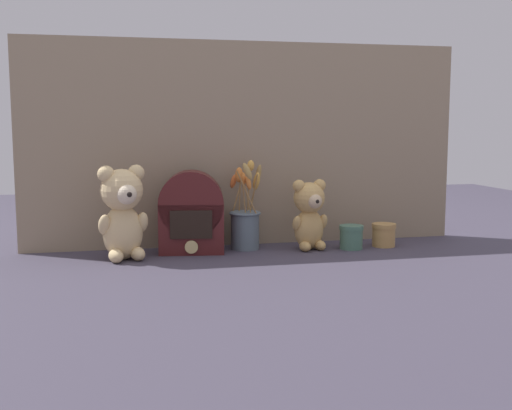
{
  "coord_description": "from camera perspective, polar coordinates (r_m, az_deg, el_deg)",
  "views": [
    {
      "loc": [
        -0.46,
        -1.99,
        0.42
      ],
      "look_at": [
        0.0,
        0.02,
        0.16
      ],
      "focal_mm": 45.0,
      "sensor_mm": 36.0,
      "label": 1
    }
  ],
  "objects": [
    {
      "name": "decorative_tin_short",
      "position": [
        2.18,
        8.42,
        -2.81
      ],
      "size": [
        0.08,
        0.08,
        0.08
      ],
      "color": "#47705B",
      "rests_on": "ground"
    },
    {
      "name": "teddy_bear_large",
      "position": [
        2.0,
        -11.77,
        -0.5
      ],
      "size": [
        0.16,
        0.15,
        0.29
      ],
      "color": "#DBBC84",
      "rests_on": "ground"
    },
    {
      "name": "decorative_tin_tall",
      "position": [
        2.24,
        11.29,
        -2.61
      ],
      "size": [
        0.08,
        0.08,
        0.08
      ],
      "color": "tan",
      "rests_on": "ground"
    },
    {
      "name": "backdrop_wall",
      "position": [
        2.21,
        -0.85,
        5.42
      ],
      "size": [
        1.51,
        0.02,
        0.69
      ],
      "color": "gray",
      "rests_on": "ground"
    },
    {
      "name": "ground_plane",
      "position": [
        2.09,
        0.12,
        -4.3
      ],
      "size": [
        4.0,
        4.0,
        0.0
      ],
      "primitive_type": "plane",
      "color": "#3D3847"
    },
    {
      "name": "teddy_bear_medium",
      "position": [
        2.13,
        4.78,
        -0.73
      ],
      "size": [
        0.13,
        0.12,
        0.23
      ],
      "color": "tan",
      "rests_on": "ground"
    },
    {
      "name": "vintage_radio",
      "position": [
        2.09,
        -5.76,
        -0.8
      ],
      "size": [
        0.22,
        0.14,
        0.27
      ],
      "color": "#4C1919",
      "rests_on": "ground"
    },
    {
      "name": "flower_vase",
      "position": [
        2.14,
        -0.96,
        -1.53
      ],
      "size": [
        0.12,
        0.16,
        0.3
      ],
      "color": "slate",
      "rests_on": "ground"
    }
  ]
}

